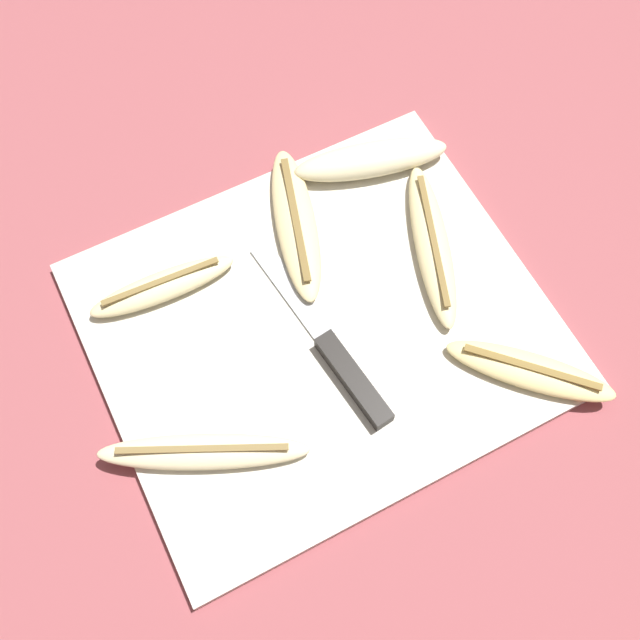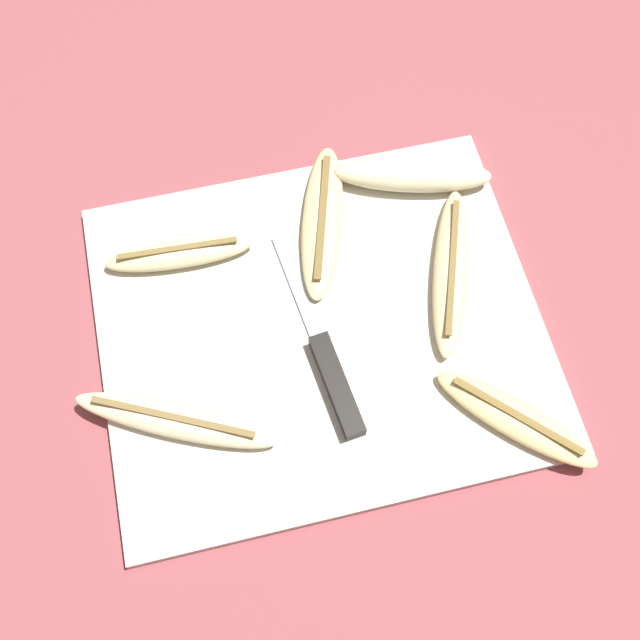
{
  "view_description": "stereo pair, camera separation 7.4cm",
  "coord_description": "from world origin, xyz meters",
  "px_view_note": "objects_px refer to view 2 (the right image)",
  "views": [
    {
      "loc": [
        -0.14,
        -0.27,
        0.7
      ],
      "look_at": [
        0.0,
        0.0,
        0.02
      ],
      "focal_mm": 42.0,
      "sensor_mm": 36.0,
      "label": 1
    },
    {
      "loc": [
        -0.07,
        -0.3,
        0.7
      ],
      "look_at": [
        0.0,
        0.0,
        0.02
      ],
      "focal_mm": 42.0,
      "sensor_mm": 36.0,
      "label": 2
    }
  ],
  "objects_px": {
    "banana_cream_curved": "(175,420)",
    "banana_soft_right": "(179,254)",
    "banana_pale_long": "(412,174)",
    "knife": "(334,366)",
    "banana_ripe_center": "(451,271)",
    "banana_golden_short": "(516,419)",
    "banana_mellow_near": "(322,221)"
  },
  "relations": [
    {
      "from": "banana_pale_long",
      "to": "banana_soft_right",
      "type": "distance_m",
      "value": 0.27
    },
    {
      "from": "banana_soft_right",
      "to": "banana_ripe_center",
      "type": "bearing_deg",
      "value": -17.24
    },
    {
      "from": "banana_soft_right",
      "to": "banana_cream_curved",
      "type": "xyz_separation_m",
      "value": [
        -0.03,
        -0.18,
        -0.0
      ]
    },
    {
      "from": "knife",
      "to": "banana_cream_curved",
      "type": "height_order",
      "value": "banana_cream_curved"
    },
    {
      "from": "banana_cream_curved",
      "to": "knife",
      "type": "bearing_deg",
      "value": 7.1
    },
    {
      "from": "knife",
      "to": "banana_soft_right",
      "type": "distance_m",
      "value": 0.2
    },
    {
      "from": "knife",
      "to": "banana_pale_long",
      "type": "height_order",
      "value": "banana_pale_long"
    },
    {
      "from": "banana_cream_curved",
      "to": "banana_golden_short",
      "type": "relative_size",
      "value": 1.32
    },
    {
      "from": "knife",
      "to": "banana_mellow_near",
      "type": "distance_m",
      "value": 0.16
    },
    {
      "from": "knife",
      "to": "banana_golden_short",
      "type": "height_order",
      "value": "banana_golden_short"
    },
    {
      "from": "banana_pale_long",
      "to": "banana_cream_curved",
      "type": "relative_size",
      "value": 0.92
    },
    {
      "from": "banana_cream_curved",
      "to": "banana_soft_right",
      "type": "bearing_deg",
      "value": 79.84
    },
    {
      "from": "banana_pale_long",
      "to": "knife",
      "type": "bearing_deg",
      "value": -124.89
    },
    {
      "from": "knife",
      "to": "banana_mellow_near",
      "type": "bearing_deg",
      "value": 73.81
    },
    {
      "from": "banana_pale_long",
      "to": "banana_soft_right",
      "type": "bearing_deg",
      "value": -172.04
    },
    {
      "from": "banana_cream_curved",
      "to": "banana_ripe_center",
      "type": "xyz_separation_m",
      "value": [
        0.3,
        0.09,
        0.0
      ]
    },
    {
      "from": "banana_pale_long",
      "to": "banana_mellow_near",
      "type": "xyz_separation_m",
      "value": [
        -0.11,
        -0.03,
        -0.01
      ]
    },
    {
      "from": "banana_ripe_center",
      "to": "banana_mellow_near",
      "type": "distance_m",
      "value": 0.15
    },
    {
      "from": "knife",
      "to": "banana_cream_curved",
      "type": "distance_m",
      "value": 0.16
    },
    {
      "from": "knife",
      "to": "banana_soft_right",
      "type": "height_order",
      "value": "banana_soft_right"
    },
    {
      "from": "banana_golden_short",
      "to": "banana_mellow_near",
      "type": "height_order",
      "value": "same"
    },
    {
      "from": "banana_golden_short",
      "to": "banana_ripe_center",
      "type": "bearing_deg",
      "value": 94.56
    },
    {
      "from": "banana_soft_right",
      "to": "banana_ripe_center",
      "type": "height_order",
      "value": "same"
    },
    {
      "from": "banana_pale_long",
      "to": "banana_golden_short",
      "type": "xyz_separation_m",
      "value": [
        0.02,
        -0.28,
        -0.01
      ]
    },
    {
      "from": "banana_pale_long",
      "to": "banana_golden_short",
      "type": "relative_size",
      "value": 1.21
    },
    {
      "from": "banana_pale_long",
      "to": "banana_ripe_center",
      "type": "bearing_deg",
      "value": -86.67
    },
    {
      "from": "banana_cream_curved",
      "to": "banana_ripe_center",
      "type": "height_order",
      "value": "same"
    },
    {
      "from": "banana_ripe_center",
      "to": "banana_golden_short",
      "type": "bearing_deg",
      "value": -85.44
    },
    {
      "from": "banana_ripe_center",
      "to": "banana_mellow_near",
      "type": "relative_size",
      "value": 1.01
    },
    {
      "from": "banana_mellow_near",
      "to": "banana_golden_short",
      "type": "bearing_deg",
      "value": -63.2
    },
    {
      "from": "knife",
      "to": "banana_golden_short",
      "type": "distance_m",
      "value": 0.18
    },
    {
      "from": "banana_golden_short",
      "to": "banana_mellow_near",
      "type": "distance_m",
      "value": 0.28
    }
  ]
}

